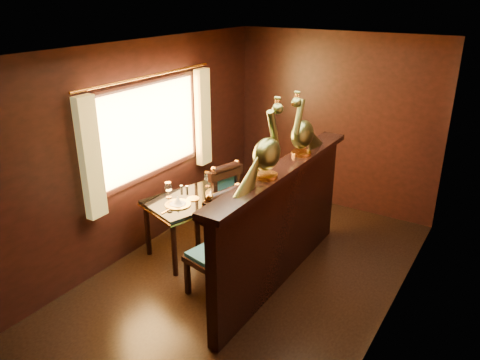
{
  "coord_description": "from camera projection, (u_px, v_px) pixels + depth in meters",
  "views": [
    {
      "loc": [
        2.28,
        -3.67,
        3.01
      ],
      "look_at": [
        -0.21,
        0.31,
        1.09
      ],
      "focal_mm": 35.0,
      "sensor_mm": 36.0,
      "label": 1
    }
  ],
  "objects": [
    {
      "name": "ground",
      "position": [
        241.0,
        284.0,
        5.14
      ],
      "size": [
        5.0,
        5.0,
        0.0
      ],
      "primitive_type": "plane",
      "color": "black",
      "rests_on": "ground"
    },
    {
      "name": "room_shell",
      "position": [
        235.0,
        145.0,
        4.59
      ],
      "size": [
        3.04,
        5.04,
        2.52
      ],
      "color": "black",
      "rests_on": "ground"
    },
    {
      "name": "partition",
      "position": [
        282.0,
        223.0,
        4.95
      ],
      "size": [
        0.26,
        2.7,
        1.36
      ],
      "color": "black",
      "rests_on": "ground"
    },
    {
      "name": "dining_table",
      "position": [
        198.0,
        202.0,
        5.59
      ],
      "size": [
        1.08,
        1.38,
        0.91
      ],
      "rotation": [
        0.0,
        0.0,
        -0.32
      ],
      "color": "black",
      "rests_on": "ground"
    },
    {
      "name": "chair_left",
      "position": [
        220.0,
        242.0,
        4.66
      ],
      "size": [
        0.54,
        0.56,
        1.27
      ],
      "rotation": [
        0.0,
        0.0,
        -0.2
      ],
      "color": "black",
      "rests_on": "ground"
    },
    {
      "name": "chair_right",
      "position": [
        222.0,
        206.0,
        5.55
      ],
      "size": [
        0.53,
        0.54,
        1.18
      ],
      "rotation": [
        0.0,
        0.0,
        -0.28
      ],
      "color": "black",
      "rests_on": "ground"
    },
    {
      "name": "peacock_left",
      "position": [
        267.0,
        140.0,
        4.26
      ],
      "size": [
        0.23,
        0.62,
        0.74
      ],
      "primitive_type": null,
      "color": "#184932",
      "rests_on": "partition"
    },
    {
      "name": "peacock_right",
      "position": [
        303.0,
        122.0,
        4.87
      ],
      "size": [
        0.23,
        0.6,
        0.72
      ],
      "primitive_type": null,
      "color": "#184932",
      "rests_on": "partition"
    }
  ]
}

